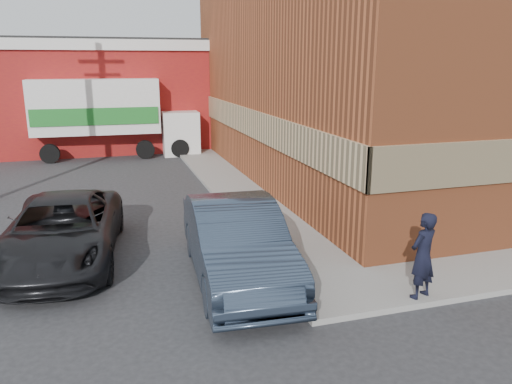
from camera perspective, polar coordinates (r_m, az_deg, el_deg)
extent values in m
plane|color=#28282B|center=(10.72, 5.07, -10.13)|extent=(90.00, 90.00, 0.00)
cube|color=#A24E29|center=(21.75, 17.73, 14.05)|extent=(14.00, 18.00, 9.00)
cube|color=tan|center=(18.85, -0.93, 8.02)|extent=(0.08, 18.16, 1.00)
cube|color=gray|center=(19.03, -3.39, 1.20)|extent=(1.80, 18.00, 0.12)
cube|color=maroon|center=(29.15, -21.77, 9.75)|extent=(16.00, 8.00, 5.00)
cube|color=silver|center=(29.09, -22.30, 15.14)|extent=(16.30, 8.30, 0.50)
cube|color=black|center=(29.10, -22.35, 15.72)|extent=(16.00, 8.00, 0.10)
imported|color=black|center=(9.94, 18.54, -6.90)|extent=(0.72, 0.59, 1.68)
imported|color=#2E3A4D|center=(10.47, -2.23, -5.74)|extent=(2.09, 5.18, 1.67)
imported|color=black|center=(12.30, -21.33, -4.12)|extent=(2.97, 5.52, 1.47)
cube|color=white|center=(25.08, -17.82, 9.36)|extent=(5.87, 2.52, 2.51)
cube|color=#1E7226|center=(23.95, -17.86, 8.21)|extent=(5.60, 0.22, 0.77)
cube|color=white|center=(25.34, -9.00, 6.73)|extent=(1.81, 2.18, 2.12)
cylinder|color=black|center=(24.56, -22.50, 4.07)|extent=(0.88, 0.32, 0.87)
cylinder|color=black|center=(26.45, -22.00, 4.80)|extent=(0.88, 0.32, 0.87)
cylinder|color=black|center=(24.36, -12.54, 4.76)|extent=(0.88, 0.32, 0.87)
cylinder|color=black|center=(26.27, -12.75, 5.44)|extent=(0.88, 0.32, 0.87)
cylinder|color=black|center=(24.48, -8.69, 4.98)|extent=(0.88, 0.32, 0.87)
cylinder|color=black|center=(26.38, -9.17, 5.66)|extent=(0.88, 0.32, 0.87)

